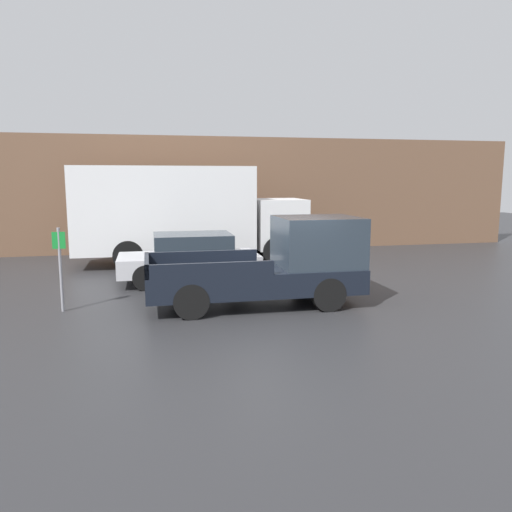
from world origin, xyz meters
TOP-DOWN VIEW (x-y plane):
  - ground_plane at (0.00, 0.00)m, footprint 60.00×60.00m
  - building_wall at (0.00, 10.22)m, footprint 28.00×0.15m
  - pickup_truck at (-0.06, 0.29)m, footprint 5.32×2.02m
  - car at (-1.99, 3.56)m, footprint 4.24×2.01m
  - delivery_truck at (-1.98, 7.07)m, footprint 8.54×2.35m
  - parking_sign at (-5.30, 0.73)m, footprint 0.30×0.07m

SIDE VIEW (x-z plane):
  - ground_plane at x=0.00m, z-range 0.00..0.00m
  - car at x=-1.99m, z-range 0.02..1.53m
  - pickup_truck at x=-0.06m, z-range -0.08..2.13m
  - parking_sign at x=-5.30m, z-range 0.14..2.17m
  - delivery_truck at x=-1.98m, z-range 0.13..3.74m
  - building_wall at x=0.00m, z-range 0.00..4.98m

